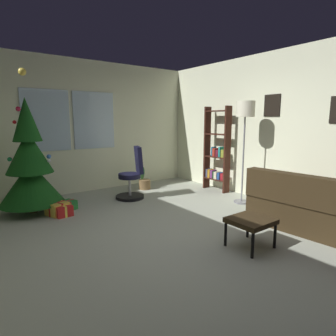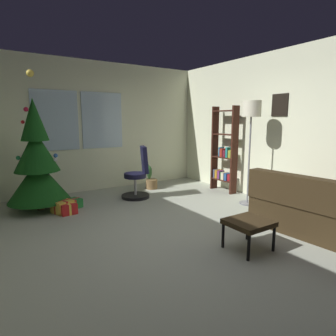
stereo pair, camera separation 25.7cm
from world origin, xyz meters
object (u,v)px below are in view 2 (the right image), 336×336
gift_box_red (68,209)px  gift_box_gold (62,206)px  office_chair (138,178)px  bookshelf (224,155)px  floor_lamp (251,118)px  couch (335,214)px  footstool (249,224)px  potted_plant (151,179)px  holiday_tree (37,165)px  gift_box_green (72,204)px

gift_box_red → gift_box_gold: 0.14m
office_chair → bookshelf: (1.81, -0.54, 0.40)m
gift_box_red → floor_lamp: size_ratio=0.14×
couch → footstool: couch is taller
gift_box_gold → floor_lamp: 3.62m
office_chair → footstool: bearing=-89.0°
gift_box_red → potted_plant: size_ratio=0.47×
couch → holiday_tree: 4.64m
office_chair → bookshelf: bearing=-16.5°
holiday_tree → couch: bearing=-47.0°
couch → bookshelf: bookshelf is taller
gift_box_green → gift_box_gold: size_ratio=1.06×
gift_box_green → potted_plant: bearing=15.6°
footstool → gift_box_green: (-1.37, 2.81, -0.24)m
footstool → gift_box_red: (-1.49, 2.53, -0.23)m
holiday_tree → footstool: bearing=-58.8°
footstool → office_chair: bearing=91.0°
floor_lamp → footstool: bearing=-138.2°
holiday_tree → floor_lamp: size_ratio=1.25×
holiday_tree → gift_box_green: bearing=-25.7°
couch → floor_lamp: 2.09m
footstool → gift_box_green: footstool is taller
holiday_tree → gift_box_gold: 0.83m
couch → footstool: 1.35m
holiday_tree → floor_lamp: bearing=-27.9°
gift_box_green → potted_plant: 1.99m
footstool → office_chair: size_ratio=0.48×
office_chair → potted_plant: bearing=42.4°
holiday_tree → gift_box_gold: (0.29, -0.38, -0.69)m
bookshelf → gift_box_green: bearing=170.1°
footstool → gift_box_red: size_ratio=1.82×
footstool → bookshelf: (1.77, 2.26, 0.49)m
holiday_tree → office_chair: (1.79, -0.24, -0.39)m
couch → floor_lamp: size_ratio=1.01×
couch → gift_box_red: bearing=134.3°
gift_box_red → potted_plant: (2.04, 0.81, 0.12)m
gift_box_red → gift_box_green: size_ratio=0.70×
bookshelf → gift_box_red: bearing=175.3°
footstool → floor_lamp: size_ratio=0.26×
gift_box_gold → holiday_tree: bearing=127.3°
bookshelf → floor_lamp: 1.29m
couch → floor_lamp: bearing=85.1°
gift_box_gold → office_chair: office_chair is taller
floor_lamp → potted_plant: bearing=113.8°
gift_box_red → bookshelf: bearing=-4.7°
gift_box_red → gift_box_gold: bearing=115.6°
gift_box_red → office_chair: bearing=10.5°
couch → gift_box_red: size_ratio=6.95×
couch → potted_plant: (-0.76, 3.68, -0.08)m
couch → office_chair: bearing=113.3°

